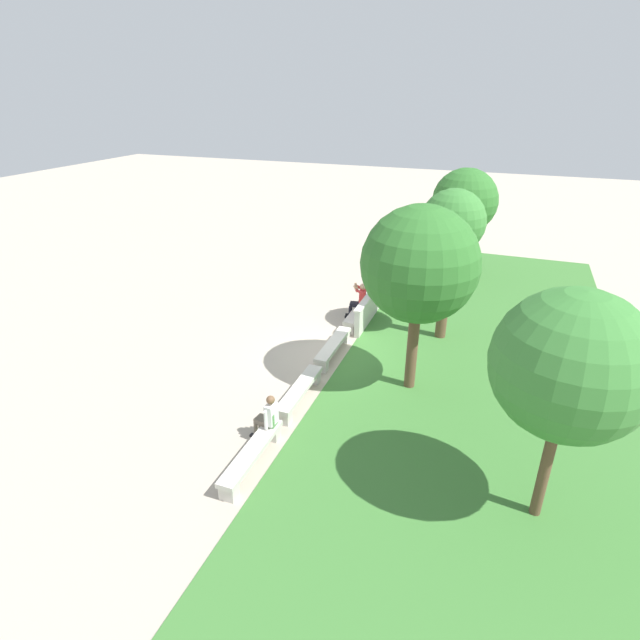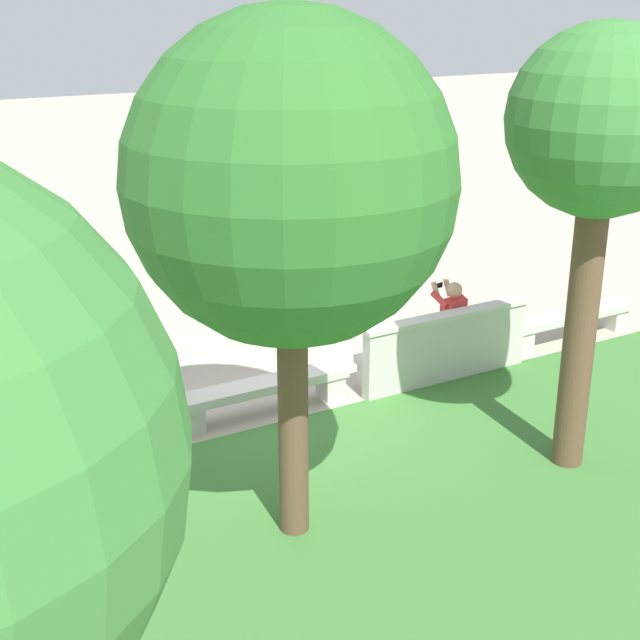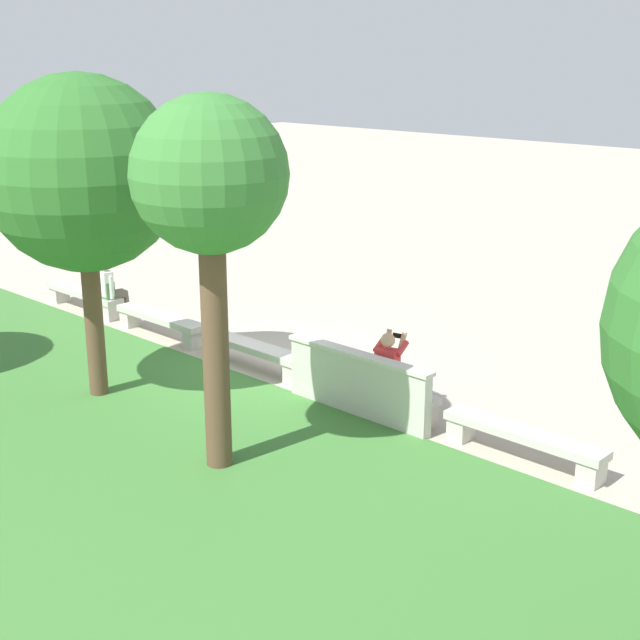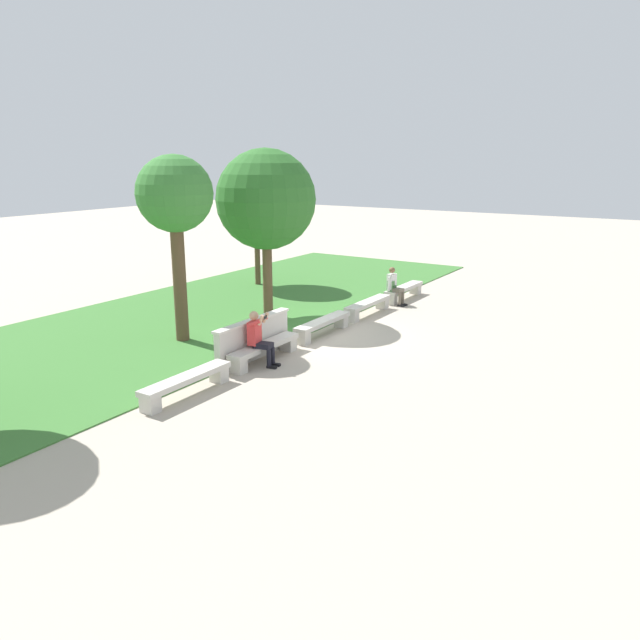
% 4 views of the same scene
% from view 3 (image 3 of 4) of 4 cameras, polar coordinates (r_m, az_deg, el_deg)
% --- Properties ---
extents(ground_plane, '(80.00, 80.00, 0.00)m').
position_cam_3_polar(ground_plane, '(15.75, -4.20, -3.11)').
color(ground_plane, '#B2A593').
extents(grass_strip, '(25.11, 8.00, 0.03)m').
position_cam_3_polar(grass_strip, '(13.40, -18.19, -7.57)').
color(grass_strip, '#3D7533').
rests_on(grass_strip, ground).
extents(bench_main, '(2.38, 0.40, 0.45)m').
position_cam_3_polar(bench_main, '(12.50, 12.88, -7.46)').
color(bench_main, beige).
rests_on(bench_main, ground).
extents(bench_near, '(2.38, 0.40, 0.45)m').
position_cam_3_polar(bench_near, '(13.91, 3.33, -4.50)').
color(bench_near, beige).
rests_on(bench_near, ground).
extents(bench_mid, '(2.38, 0.40, 0.45)m').
position_cam_3_polar(bench_mid, '(15.65, -4.23, -2.04)').
color(bench_mid, beige).
rests_on(bench_mid, ground).
extents(bench_far, '(2.38, 0.40, 0.45)m').
position_cam_3_polar(bench_far, '(17.63, -10.16, -0.08)').
color(bench_far, beige).
rests_on(bench_far, ground).
extents(bench_end, '(2.38, 0.40, 0.45)m').
position_cam_3_polar(bench_end, '(19.78, -14.85, 1.47)').
color(bench_end, beige).
rests_on(bench_end, ground).
extents(backrest_wall_with_plaque, '(2.72, 0.24, 1.01)m').
position_cam_3_polar(backrest_wall_with_plaque, '(13.59, 2.42, -4.08)').
color(backrest_wall_with_plaque, beige).
rests_on(backrest_wall_with_plaque, ground).
extents(person_photographer, '(0.52, 0.77, 1.32)m').
position_cam_3_polar(person_photographer, '(13.63, 4.56, -3.06)').
color(person_photographer, black).
rests_on(person_photographer, ground).
extents(person_distant, '(0.48, 0.70, 1.26)m').
position_cam_3_polar(person_distant, '(18.95, -13.24, 2.05)').
color(person_distant, black).
rests_on(person_distant, ground).
extents(backpack, '(0.28, 0.24, 0.43)m').
position_cam_3_polar(backpack, '(18.91, -13.44, 1.86)').
color(backpack, '#4C7F47').
rests_on(backpack, bench_end).
extents(tree_behind_wall, '(1.98, 1.98, 4.91)m').
position_cam_3_polar(tree_behind_wall, '(11.13, -7.07, 8.66)').
color(tree_behind_wall, brown).
rests_on(tree_behind_wall, ground).
extents(tree_right_background, '(3.00, 3.00, 5.09)m').
position_cam_3_polar(tree_right_background, '(14.10, -14.95, 8.98)').
color(tree_right_background, brown).
rests_on(tree_right_background, ground).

